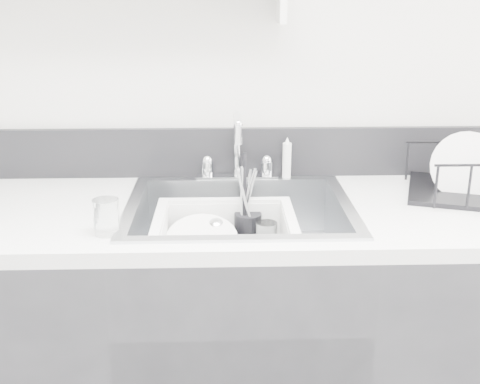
{
  "coord_description": "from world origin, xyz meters",
  "views": [
    {
      "loc": [
        -0.05,
        -0.41,
        1.5
      ],
      "look_at": [
        0.0,
        1.14,
        0.98
      ],
      "focal_mm": 45.0,
      "sensor_mm": 36.0,
      "label": 1
    }
  ],
  "objects": [
    {
      "name": "counter_run",
      "position": [
        0.0,
        1.19,
        0.46
      ],
      "size": [
        3.2,
        0.62,
        0.92
      ],
      "color": "#27272A",
      "rests_on": "ground"
    },
    {
      "name": "backsplash",
      "position": [
        0.0,
        1.49,
        1.0
      ],
      "size": [
        3.2,
        0.02,
        0.16
      ],
      "primitive_type": "cube",
      "color": "black",
      "rests_on": "counter_run"
    },
    {
      "name": "sink",
      "position": [
        0.0,
        1.19,
        0.83
      ],
      "size": [
        0.64,
        0.52,
        0.2
      ],
      "primitive_type": null,
      "color": "silver",
      "rests_on": "counter_run"
    },
    {
      "name": "faucet",
      "position": [
        0.0,
        1.44,
        0.98
      ],
      "size": [
        0.26,
        0.18,
        0.23
      ],
      "color": "silver",
      "rests_on": "counter_run"
    },
    {
      "name": "side_sprayer",
      "position": [
        0.16,
        1.44,
        0.99
      ],
      "size": [
        0.03,
        0.03,
        0.14
      ],
      "primitive_type": "cylinder",
      "color": "silver",
      "rests_on": "counter_run"
    },
    {
      "name": "wash_tub",
      "position": [
        -0.04,
        1.15,
        0.83
      ],
      "size": [
        0.43,
        0.37,
        0.15
      ],
      "primitive_type": null,
      "rotation": [
        0.0,
        0.0,
        0.13
      ],
      "color": "silver",
      "rests_on": "sink"
    },
    {
      "name": "plate_stack",
      "position": [
        -0.1,
        1.18,
        0.79
      ],
      "size": [
        0.25,
        0.25,
        0.1
      ],
      "rotation": [
        0.0,
        0.0,
        -0.28
      ],
      "color": "white",
      "rests_on": "wash_tub"
    },
    {
      "name": "utensil_cup",
      "position": [
        0.03,
        1.27,
        0.83
      ],
      "size": [
        0.08,
        0.08,
        0.27
      ],
      "rotation": [
        0.0,
        0.0,
        -0.12
      ],
      "color": "black",
      "rests_on": "wash_tub"
    },
    {
      "name": "ladle",
      "position": [
        -0.04,
        1.19,
        0.81
      ],
      "size": [
        0.21,
        0.29,
        0.08
      ],
      "primitive_type": null,
      "rotation": [
        0.0,
        0.0,
        -1.1
      ],
      "color": "silver",
      "rests_on": "wash_tub"
    },
    {
      "name": "tumbler_in_tub",
      "position": [
        0.08,
        1.22,
        0.81
      ],
      "size": [
        0.08,
        0.08,
        0.09
      ],
      "primitive_type": "cylinder",
      "rotation": [
        0.0,
        0.0,
        0.3
      ],
      "color": "white",
      "rests_on": "wash_tub"
    },
    {
      "name": "tumbler_counter",
      "position": [
        -0.34,
        1.0,
        0.97
      ],
      "size": [
        0.08,
        0.08,
        0.09
      ],
      "primitive_type": "cylinder",
      "rotation": [
        0.0,
        0.0,
        0.31
      ],
      "color": "white",
      "rests_on": "counter_run"
    },
    {
      "name": "bowl_small",
      "position": [
        0.08,
        1.11,
        0.78
      ],
      "size": [
        0.14,
        0.14,
        0.04
      ],
      "primitive_type": "imported",
      "rotation": [
        0.0,
        0.0,
        -0.24
      ],
      "color": "white",
      "rests_on": "wash_tub"
    }
  ]
}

